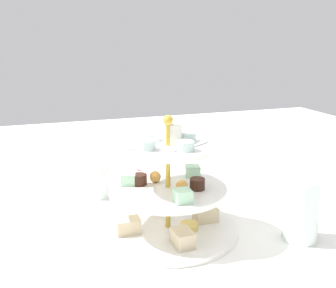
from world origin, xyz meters
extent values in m
plane|color=white|center=(0.00, 0.00, 0.00)|extent=(2.40, 2.40, 0.00)
cylinder|color=white|center=(0.00, 0.00, 0.01)|extent=(0.29, 0.29, 0.01)
cylinder|color=white|center=(0.00, 0.00, 0.09)|extent=(0.24, 0.24, 0.01)
cylinder|color=white|center=(0.00, 0.00, 0.18)|extent=(0.18, 0.18, 0.01)
cylinder|color=gold|center=(0.00, 0.00, 0.12)|extent=(0.01, 0.01, 0.23)
sphere|color=gold|center=(0.00, 0.00, 0.23)|extent=(0.02, 0.02, 0.02)
cube|color=beige|center=(0.08, 0.00, 0.03)|extent=(0.05, 0.04, 0.03)
cube|color=beige|center=(0.00, 0.08, 0.03)|extent=(0.05, 0.06, 0.03)
cube|color=beige|center=(-0.08, 0.00, 0.03)|extent=(0.05, 0.04, 0.03)
cube|color=beige|center=(0.00, -0.08, 0.03)|extent=(0.04, 0.05, 0.03)
cylinder|color=#E5C660|center=(0.04, -0.03, 0.02)|extent=(0.04, 0.04, 0.01)
cylinder|color=#381E14|center=(0.05, -0.03, 0.11)|extent=(0.03, 0.03, 0.02)
cylinder|color=#381E14|center=(-0.05, 0.03, 0.11)|extent=(0.03, 0.03, 0.02)
cube|color=#B2E5BC|center=(0.07, 0.04, 0.11)|extent=(0.04, 0.04, 0.02)
cube|color=#B2E5BC|center=(-0.07, 0.04, 0.11)|extent=(0.04, 0.04, 0.02)
cube|color=#B2E5BC|center=(0.00, -0.08, 0.11)|extent=(0.03, 0.03, 0.02)
sphere|color=gold|center=(-0.02, 0.03, 0.11)|extent=(0.02, 0.02, 0.02)
sphere|color=gold|center=(0.02, -0.03, 0.11)|extent=(0.02, 0.02, 0.02)
cylinder|color=silver|center=(0.05, 0.02, 0.19)|extent=(0.03, 0.03, 0.02)
cylinder|color=silver|center=(-0.02, 0.05, 0.19)|extent=(0.03, 0.03, 0.02)
cylinder|color=silver|center=(-0.05, -0.02, 0.19)|extent=(0.03, 0.03, 0.02)
cylinder|color=silver|center=(0.02, -0.05, 0.19)|extent=(0.03, 0.03, 0.02)
cylinder|color=white|center=(0.01, 0.01, 0.20)|extent=(0.04, 0.04, 0.04)
cube|color=silver|center=(-0.04, -0.03, 0.18)|extent=(0.08, 0.05, 0.00)
cube|color=silver|center=(0.04, -0.03, 0.18)|extent=(0.08, 0.06, 0.00)
cylinder|color=silver|center=(0.23, -0.12, 0.06)|extent=(0.07, 0.07, 0.13)
cylinder|color=silver|center=(-0.10, 0.24, 0.04)|extent=(0.06, 0.06, 0.08)
cylinder|color=white|center=(0.04, 0.27, 0.00)|extent=(0.09, 0.09, 0.01)
cylinder|color=white|center=(0.04, 0.27, 0.03)|extent=(0.06, 0.06, 0.04)
cylinder|color=#D14C56|center=(0.04, 0.27, 0.05)|extent=(0.06, 0.06, 0.01)
cube|color=silver|center=(0.25, 0.19, 0.00)|extent=(0.12, 0.14, 0.00)
camera|label=1|loc=(-0.25, -0.73, 0.39)|focal=44.05mm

